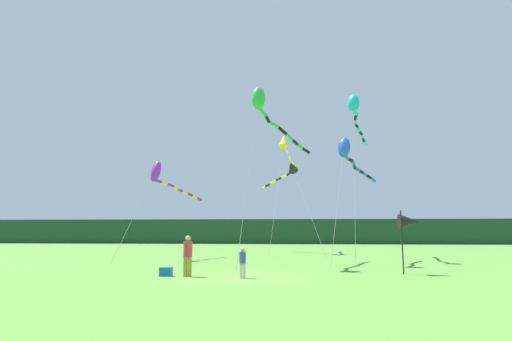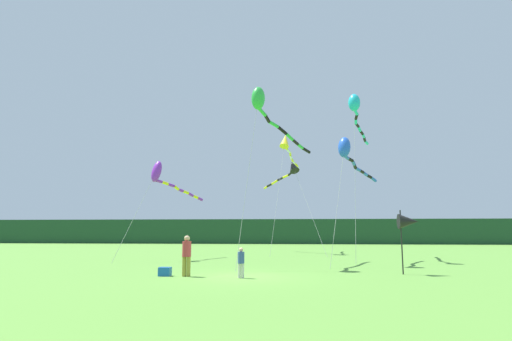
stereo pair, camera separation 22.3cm
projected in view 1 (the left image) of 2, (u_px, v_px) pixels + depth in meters
The scene contains 12 objects.
ground_plane at pixel (244, 277), 17.67m from camera, with size 120.00×120.00×0.00m, color #5B9338.
distant_treeline at pixel (278, 231), 62.30m from camera, with size 108.00×3.45×3.64m, color #1E4228.
person_adult at pixel (188, 253), 17.91m from camera, with size 0.39×0.39×1.75m.
person_child at pixel (243, 261), 17.26m from camera, with size 0.28×0.28×1.26m.
cooler_box at pixel (166, 272), 17.97m from camera, with size 0.51×0.40×0.38m, color #1959B2.
banner_flag_pole at pixel (409, 222), 19.00m from camera, with size 0.90×0.70×2.91m.
kite_yellow at pixel (285, 144), 37.66m from camera, with size 2.46×9.83×10.82m.
kite_cyan at pixel (355, 110), 29.11m from camera, with size 2.64×8.99×11.41m.
kite_blue at pixel (348, 153), 25.20m from camera, with size 3.96×6.98×7.63m.
kite_purple at pixel (162, 176), 28.84m from camera, with size 4.07×6.96×6.86m.
kite_black at pixel (289, 169), 37.14m from camera, with size 5.47×8.90×8.38m.
kite_green at pixel (265, 108), 24.00m from camera, with size 4.10×8.27×10.15m.
Camera 1 is at (2.06, -18.04, 1.97)m, focal length 28.87 mm.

